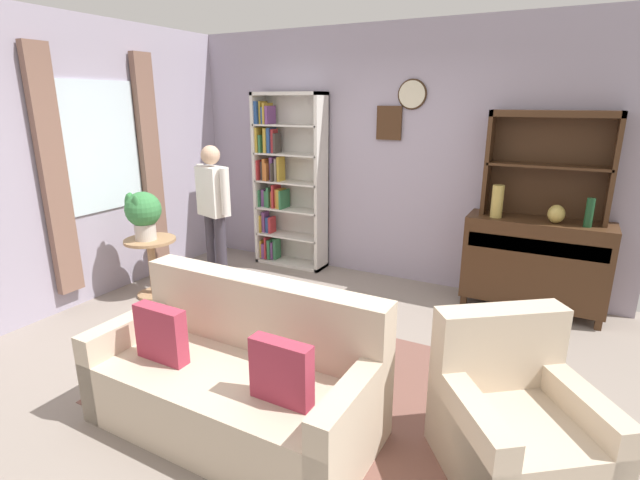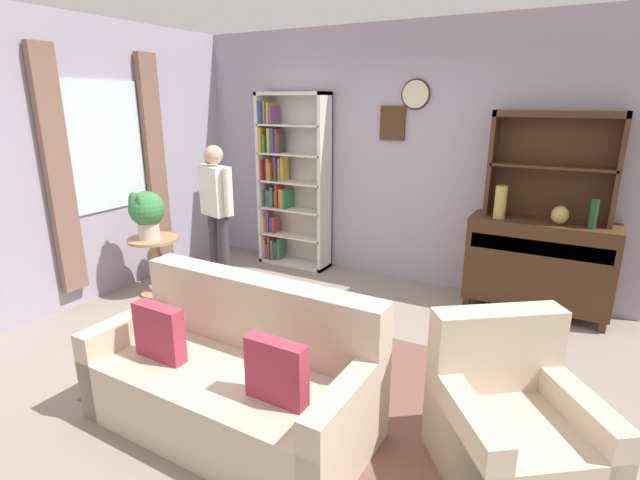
# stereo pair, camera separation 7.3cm
# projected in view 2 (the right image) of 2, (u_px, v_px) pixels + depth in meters

# --- Properties ---
(ground_plane) EXTENTS (5.40, 4.60, 0.02)m
(ground_plane) POSITION_uv_depth(u_px,v_px,m) (297.00, 357.00, 3.89)
(ground_plane) COLOR gray
(wall_back) EXTENTS (5.00, 0.09, 2.80)m
(wall_back) POSITION_uv_depth(u_px,v_px,m) (396.00, 157.00, 5.28)
(wall_back) COLOR #A399AD
(wall_back) RESTS_ON ground_plane
(wall_left) EXTENTS (0.16, 4.20, 2.80)m
(wall_left) POSITION_uv_depth(u_px,v_px,m) (81.00, 164.00, 4.71)
(wall_left) COLOR #A399AD
(wall_left) RESTS_ON ground_plane
(area_rug) EXTENTS (2.48, 1.92, 0.01)m
(area_rug) POSITION_uv_depth(u_px,v_px,m) (299.00, 380.00, 3.55)
(area_rug) COLOR brown
(area_rug) RESTS_ON ground_plane
(bookshelf) EXTENTS (0.90, 0.30, 2.10)m
(bookshelf) POSITION_uv_depth(u_px,v_px,m) (289.00, 181.00, 5.83)
(bookshelf) COLOR silver
(bookshelf) RESTS_ON ground_plane
(sideboard) EXTENTS (1.30, 0.45, 0.92)m
(sideboard) POSITION_uv_depth(u_px,v_px,m) (538.00, 262.00, 4.57)
(sideboard) COLOR #422816
(sideboard) RESTS_ON ground_plane
(sideboard_hutch) EXTENTS (1.10, 0.26, 1.00)m
(sideboard_hutch) POSITION_uv_depth(u_px,v_px,m) (554.00, 151.00, 4.37)
(sideboard_hutch) COLOR #422816
(sideboard_hutch) RESTS_ON sideboard
(vase_tall) EXTENTS (0.11, 0.11, 0.31)m
(vase_tall) POSITION_uv_depth(u_px,v_px,m) (500.00, 202.00, 4.53)
(vase_tall) COLOR tan
(vase_tall) RESTS_ON sideboard
(vase_round) EXTENTS (0.15, 0.15, 0.17)m
(vase_round) POSITION_uv_depth(u_px,v_px,m) (560.00, 215.00, 4.32)
(vase_round) COLOR tan
(vase_round) RESTS_ON sideboard
(bottle_wine) EXTENTS (0.07, 0.07, 0.26)m
(bottle_wine) POSITION_uv_depth(u_px,v_px,m) (594.00, 214.00, 4.16)
(bottle_wine) COLOR #194223
(bottle_wine) RESTS_ON sideboard
(couch_floral) EXTENTS (1.81, 0.88, 0.90)m
(couch_floral) POSITION_uv_depth(u_px,v_px,m) (235.00, 379.00, 3.01)
(couch_floral) COLOR beige
(couch_floral) RESTS_ON ground_plane
(armchair_floral) EXTENTS (1.07, 1.07, 0.88)m
(armchair_floral) POSITION_uv_depth(u_px,v_px,m) (512.00, 429.00, 2.59)
(armchair_floral) COLOR beige
(armchair_floral) RESTS_ON ground_plane
(plant_stand) EXTENTS (0.52, 0.52, 0.63)m
(plant_stand) POSITION_uv_depth(u_px,v_px,m) (155.00, 260.00, 5.03)
(plant_stand) COLOR #A87F56
(plant_stand) RESTS_ON ground_plane
(potted_plant_large) EXTENTS (0.36, 0.36, 0.50)m
(potted_plant_large) POSITION_uv_depth(u_px,v_px,m) (146.00, 211.00, 4.85)
(potted_plant_large) COLOR beige
(potted_plant_large) RESTS_ON plant_stand
(person_reading) EXTENTS (0.52, 0.29, 1.56)m
(person_reading) POSITION_uv_depth(u_px,v_px,m) (217.00, 207.00, 5.11)
(person_reading) COLOR #38333D
(person_reading) RESTS_ON ground_plane
(coffee_table) EXTENTS (0.80, 0.50, 0.42)m
(coffee_table) POSITION_uv_depth(u_px,v_px,m) (307.00, 317.00, 3.77)
(coffee_table) COLOR #422816
(coffee_table) RESTS_ON ground_plane
(book_stack) EXTENTS (0.23, 0.15, 0.07)m
(book_stack) POSITION_uv_depth(u_px,v_px,m) (326.00, 307.00, 3.72)
(book_stack) COLOR #337247
(book_stack) RESTS_ON coffee_table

